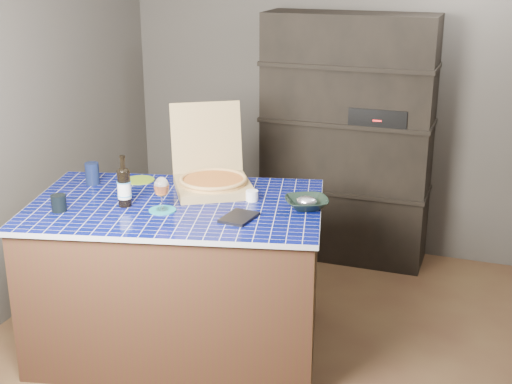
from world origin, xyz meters
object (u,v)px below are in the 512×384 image
at_px(kitchen_island, 178,275).
at_px(bowl, 307,203).
at_px(pizza_box, 213,179).
at_px(wine_glass, 162,188).
at_px(dvd_case, 239,217).
at_px(mead_bottle, 124,186).

height_order(kitchen_island, bowl, bowl).
xyz_separation_m(pizza_box, wine_glass, (-0.11, -0.42, 0.06)).
xyz_separation_m(wine_glass, bowl, (0.72, 0.30, -0.10)).
distance_m(dvd_case, bowl, 0.40).
bearing_deg(wine_glass, kitchen_island, 83.71).
bearing_deg(kitchen_island, wine_glass, -109.89).
distance_m(kitchen_island, mead_bottle, 0.62).
distance_m(kitchen_island, bowl, 0.86).
bearing_deg(bowl, wine_glass, -157.36).
bearing_deg(mead_bottle, wine_glass, 0.27).
xyz_separation_m(pizza_box, dvd_case, (0.32, -0.40, -0.06)).
relative_size(mead_bottle, dvd_case, 1.39).
bearing_deg(pizza_box, wine_glass, -136.50).
relative_size(kitchen_island, mead_bottle, 6.28).
relative_size(kitchen_island, bowl, 7.71).
height_order(pizza_box, wine_glass, pizza_box).
bearing_deg(kitchen_island, pizza_box, 57.58).
bearing_deg(dvd_case, wine_glass, -169.82).
relative_size(pizza_box, bowl, 2.84).
xyz_separation_m(dvd_case, bowl, (0.29, 0.27, 0.02)).
relative_size(wine_glass, dvd_case, 0.89).
relative_size(pizza_box, mead_bottle, 2.31).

